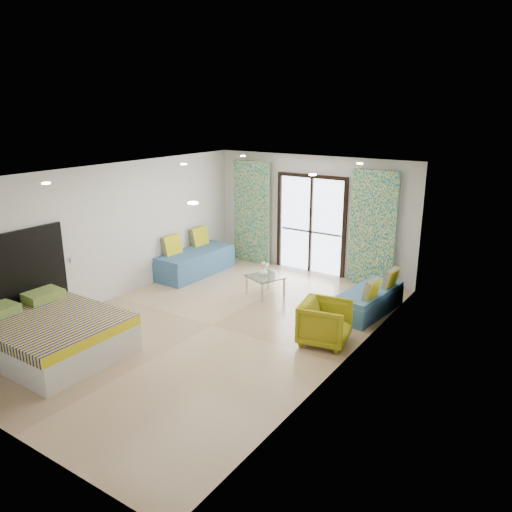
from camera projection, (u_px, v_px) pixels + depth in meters
The scene contains 23 objects.
floor at pixel (212, 325), 8.88m from camera, with size 5.00×7.50×0.01m, color #A28361, non-canonical shape.
ceiling at pixel (207, 173), 8.11m from camera, with size 5.00×7.50×0.01m, color silver, non-canonical shape.
wall_back at pixel (312, 215), 11.49m from camera, with size 5.00×0.01×2.70m, color silver, non-canonical shape.
wall_left at pixel (110, 233), 9.82m from camera, with size 0.01×7.50×2.70m, color silver, non-canonical shape.
wall_right at pixel (346, 280), 7.17m from camera, with size 0.01×7.50×2.70m, color silver, non-canonical shape.
balcony_door at pixel (311, 219), 11.49m from camera, with size 1.76×0.08×2.28m.
balcony_rail at pixel (311, 232), 11.59m from camera, with size 1.52×0.03×0.04m, color #595451.
curtain_left at pixel (252, 213), 12.19m from camera, with size 1.00×0.10×2.50m, color silver.
curtain_right at pixel (373, 229), 10.55m from camera, with size 1.00×0.10×2.50m, color silver.
downlight_a at pixel (46, 183), 7.26m from camera, with size 0.12×0.12×0.02m, color #FFE0B2.
downlight_b at pixel (193, 203), 5.78m from camera, with size 0.12×0.12×0.02m, color #FFE0B2.
downlight_c at pixel (184, 164), 9.66m from camera, with size 0.12×0.12×0.02m, color #FFE0B2.
downlight_d at pixel (313, 175), 8.17m from camera, with size 0.12×0.12×0.02m, color #FFE0B2.
downlight_e at pixel (243, 156), 11.25m from camera, with size 0.12×0.12×0.02m, color #FFE0B2.
downlight_f at pixel (360, 163), 9.77m from camera, with size 0.12×0.12×0.02m, color #FFE0B2.
headboard at pixel (9, 278), 8.15m from camera, with size 0.06×2.10×1.50m, color black.
switch_plate at pixel (73, 259), 9.15m from camera, with size 0.02×0.10×0.10m, color silver.
bed at pixel (51, 334), 7.84m from camera, with size 2.16×1.76×0.75m.
daybed_left at pixel (195, 261), 11.55m from camera, with size 0.82×2.01×0.98m.
daybed_right at pixel (369, 300), 9.37m from camera, with size 0.82×1.72×0.82m.
coffee_table at pixel (265, 278), 10.19m from camera, with size 0.82×0.82×0.73m.
vase at pixel (263, 272), 10.18m from camera, with size 0.16×0.17×0.16m, color white.
armchair at pixel (325, 321), 8.13m from camera, with size 0.76×0.71×0.78m, color olive.
Camera 1 is at (5.17, -6.35, 3.74)m, focal length 35.00 mm.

